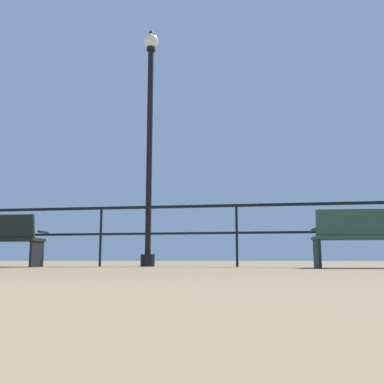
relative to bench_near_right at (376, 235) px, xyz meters
The scene contains 3 objects.
pier_railing 3.44m from the bench_near_right, 167.17° to the left, with size 22.31×0.05×1.08m.
bench_near_right is the anchor object (origin of this frame).
lamppost_center 4.36m from the bench_near_right, 165.77° to the left, with size 0.29×0.29×4.62m.
Camera 1 is at (1.70, -0.42, 0.14)m, focal length 40.35 mm.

